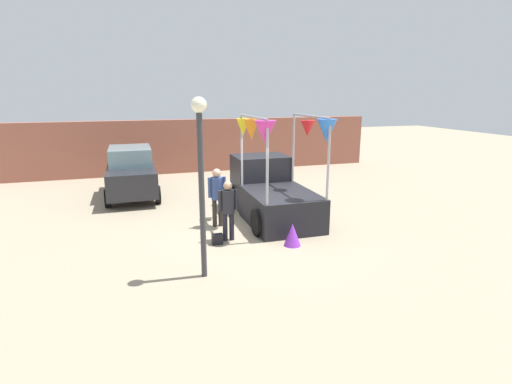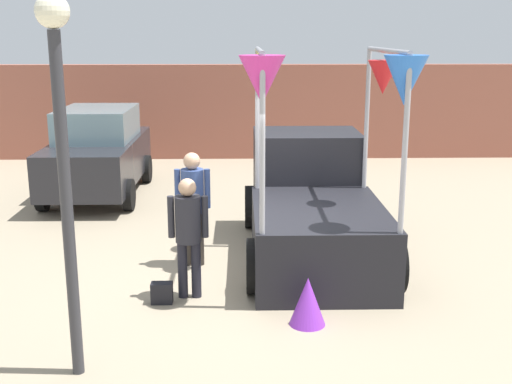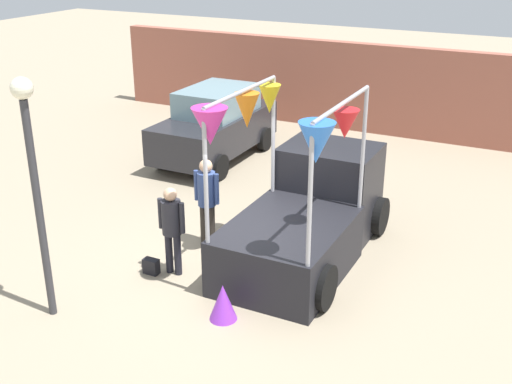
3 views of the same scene
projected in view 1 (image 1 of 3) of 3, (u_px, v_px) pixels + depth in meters
The scene contains 9 objects.
ground_plane at pixel (255, 228), 11.70m from camera, with size 60.00×60.00×0.00m, color gray.
vendor_truck at pixel (270, 188), 12.77m from camera, with size 2.37×4.12×3.24m.
parked_car at pixel (131, 172), 15.05m from camera, with size 1.88×4.00×1.88m.
person_customer at pixel (228, 205), 10.53m from camera, with size 0.53×0.34×1.63m.
person_vendor at pixel (217, 192), 11.64m from camera, with size 0.53×0.34×1.74m.
handbag at pixel (217, 239), 10.45m from camera, with size 0.28×0.16×0.28m, color black.
street_lamp at pixel (201, 163), 8.06m from camera, with size 0.32×0.32×3.80m.
brick_boundary_wall at pixel (200, 146), 19.86m from camera, with size 18.00×0.36×2.60m, color #9E5947.
folded_kite_bundle_violet at pixel (292, 234), 10.32m from camera, with size 0.44×0.44×0.60m, color purple.
Camera 1 is at (-3.29, -10.60, 3.87)m, focal length 28.00 mm.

